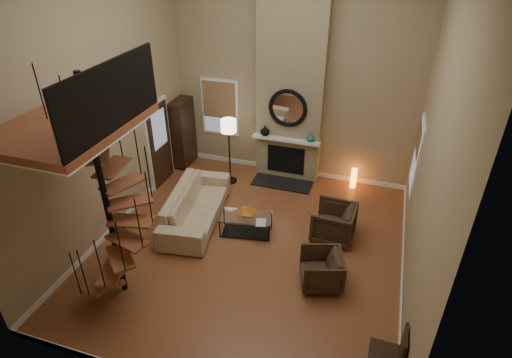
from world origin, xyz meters
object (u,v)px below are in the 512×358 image
(sofa, at_px, (196,205))
(side_chair, at_px, (392,353))
(coffee_table, at_px, (246,222))
(armchair_far, at_px, (325,269))
(accent_lamp, at_px, (354,178))
(armchair_near, at_px, (337,224))
(hutch, at_px, (183,132))
(floor_lamp, at_px, (229,131))

(sofa, xyz_separation_m, side_chair, (4.28, -2.66, 0.13))
(coffee_table, bearing_deg, armchair_far, -27.66)
(accent_lamp, height_order, side_chair, side_chair)
(side_chair, bearing_deg, coffee_table, 140.38)
(armchair_near, bearing_deg, accent_lamp, -179.39)
(accent_lamp, bearing_deg, coffee_table, -126.99)
(armchair_near, height_order, armchair_far, armchair_near)
(accent_lamp, bearing_deg, hutch, -177.45)
(hutch, xyz_separation_m, coffee_table, (2.59, -2.39, -0.67))
(armchair_near, height_order, side_chair, side_chair)
(armchair_far, bearing_deg, side_chair, 20.56)
(hutch, height_order, armchair_near, hutch)
(accent_lamp, xyz_separation_m, side_chair, (1.11, -5.12, 0.28))
(coffee_table, height_order, floor_lamp, floor_lamp)
(hutch, xyz_separation_m, side_chair, (5.65, -4.92, -0.42))
(floor_lamp, bearing_deg, armchair_near, -26.12)
(hutch, height_order, sofa, hutch)
(sofa, relative_size, coffee_table, 2.16)
(sofa, relative_size, floor_lamp, 1.48)
(floor_lamp, height_order, side_chair, floor_lamp)
(coffee_table, xyz_separation_m, floor_lamp, (-1.09, 1.90, 1.13))
(armchair_near, xyz_separation_m, side_chair, (1.21, -2.99, 0.17))
(sofa, height_order, coffee_table, sofa)
(side_chair, bearing_deg, hutch, 138.98)
(floor_lamp, relative_size, accent_lamp, 3.23)
(floor_lamp, bearing_deg, sofa, -94.41)
(hutch, height_order, accent_lamp, hutch)
(armchair_near, distance_m, floor_lamp, 3.44)
(sofa, xyz_separation_m, floor_lamp, (0.14, 1.77, 1.02))
(floor_lamp, distance_m, accent_lamp, 3.32)
(armchair_far, bearing_deg, armchair_near, 162.78)
(armchair_far, xyz_separation_m, accent_lamp, (0.10, 3.56, -0.10))
(armchair_far, relative_size, side_chair, 0.76)
(armchair_near, xyz_separation_m, accent_lamp, (0.10, 2.13, -0.10))
(hutch, xyz_separation_m, armchair_far, (4.45, -3.36, -0.60))
(armchair_far, distance_m, side_chair, 1.98)
(hutch, xyz_separation_m, armchair_near, (4.45, -1.92, -0.60))
(armchair_near, distance_m, coffee_table, 1.91)
(hutch, xyz_separation_m, floor_lamp, (1.51, -0.48, 0.46))
(armchair_far, distance_m, accent_lamp, 3.56)
(coffee_table, distance_m, accent_lamp, 3.24)
(side_chair, bearing_deg, armchair_near, 111.97)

